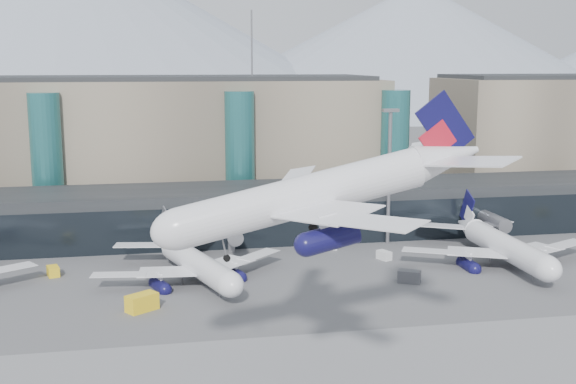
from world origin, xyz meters
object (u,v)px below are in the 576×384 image
Objects in this scene: lightmast_mid at (389,169)px; veh_b at (53,271)px; veh_g at (384,255)px; veh_c at (409,276)px; hero_jet at (335,180)px; veh_d at (334,245)px; jet_parked_mid at (190,253)px; jet_parked_right at (498,236)px; veh_h at (142,302)px.

lightmast_mid reaches higher than veh_b.
veh_g is at bearing -106.24° from veh_b.
veh_b is 57.10m from veh_c.
hero_jet is 63.91m from veh_d.
lightmast_mid reaches higher than veh_c.
veh_b is (-59.96, -10.49, -13.62)m from lightmast_mid.
jet_parked_mid reaches higher than veh_c.
hero_jet is at bearing 137.77° from jet_parked_right.
veh_c is at bearing 115.12° from jet_parked_right.
veh_h is (-7.51, -14.30, -2.91)m from jet_parked_mid.
veh_h is at bearing -88.76° from veh_g.
veh_h reaches higher than veh_g.
veh_h is (-19.63, 30.13, -21.47)m from hero_jet.
veh_h is (-45.67, -30.00, -13.23)m from lightmast_mid.
hero_jet is 12.82× the size of veh_b.
hero_jet is at bearing -92.17° from veh_h.
veh_h is at bearing 103.62° from jet_parked_right.
veh_d is (27.11, 13.70, -3.35)m from jet_parked_mid.
veh_b is (-21.81, 5.21, -3.30)m from jet_parked_mid.
veh_h is at bearing -159.57° from veh_b.
veh_g is at bearing -124.42° from veh_d.
lightmast_mid is at bearing 135.15° from veh_g.
jet_parked_mid is 9.65× the size of veh_c.
veh_d is at bearing -169.74° from lightmast_mid.
veh_g is 0.61× the size of veh_h.
jet_parked_right is (52.78, 0.18, 0.32)m from jet_parked_mid.
veh_b is 0.64× the size of veh_h.
jet_parked_right is 19.79m from veh_g.
lightmast_mid is 0.70× the size of jet_parked_right.
jet_parked_mid is 7.85× the size of veh_h.
jet_parked_mid reaches higher than veh_h.
veh_h is at bearing 147.28° from veh_d.
hero_jet is at bearing -176.15° from veh_d.
veh_g is at bearing -100.50° from jet_parked_mid.
lightmast_mid is 17.69m from veh_d.
jet_parked_right reaches higher than veh_h.
lightmast_mid is 28.32m from veh_c.
jet_parked_right is (14.63, -15.52, -9.99)m from lightmast_mid.
veh_d is 0.61× the size of veh_h.
veh_c is at bearing -100.65° from lightmast_mid.
lightmast_mid reaches higher than veh_d.
jet_parked_right is 13.86× the size of veh_d.
veh_g is at bearing -10.51° from veh_h.
jet_parked_mid is at bearing -166.28° from veh_c.
jet_parked_mid is at bearing -157.63° from lightmast_mid.
jet_parked_right is at bearing 43.80° from hero_jet.
hero_jet is at bearing -161.45° from veh_b.
jet_parked_mid is at bearing 90.31° from jet_parked_right.
hero_jet is at bearing -47.37° from veh_g.
veh_c is 41.43m from veh_h.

